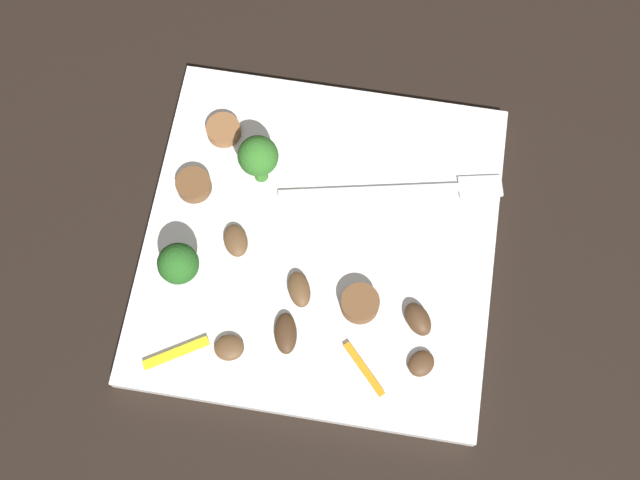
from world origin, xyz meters
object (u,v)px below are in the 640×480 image
Objects in this scene: sausage_slice_1 at (223,130)px; mushroom_0 at (421,364)px; plate at (320,243)px; broccoli_floret_1 at (258,157)px; mushroom_4 at (286,333)px; mushroom_1 at (418,319)px; pepper_strip_0 at (176,353)px; mushroom_3 at (229,348)px; sausage_slice_2 at (194,185)px; mushroom_5 at (236,240)px; fork at (408,189)px; mushroom_2 at (299,289)px; sausage_slice_0 at (360,304)px; broccoli_floret_0 at (178,264)px; pepper_strip_1 at (364,369)px.

sausage_slice_1 is 0.25m from mushroom_0.
broccoli_floret_1 is at bearing 140.13° from plate.
mushroom_4 is at bearing 176.55° from mushroom_0.
mushroom_1 reaches higher than pepper_strip_0.
plate is at bearing 61.05° from mushroom_3.
pepper_strip_0 is (0.01, -0.13, -0.00)m from sausage_slice_2.
mushroom_3 is (0.05, -0.12, -0.00)m from sausage_slice_2.
plate is at bearing 136.58° from mushroom_0.
plate is at bearing 10.92° from mushroom_5.
mushroom_4 is (-0.08, -0.13, 0.00)m from fork.
mushroom_2 is 1.05× the size of mushroom_5.
mushroom_1 is 0.10m from mushroom_4.
mushroom_4 is (0.04, -0.13, -0.03)m from broccoli_floret_1.
mushroom_0 reaches higher than pepper_strip_0.
sausage_slice_0 is 0.93× the size of mushroom_4.
sausage_slice_2 is (-0.01, 0.07, -0.02)m from broccoli_floret_0.
broccoli_floret_0 is 0.14m from sausage_slice_0.
mushroom_4 is at bearing -164.83° from mushroom_1.
mushroom_5 reaches higher than plate.
plate is 10.02× the size of mushroom_5.
sausage_slice_1 is 0.10m from mushroom_5.
mushroom_2 is 0.56× the size of pepper_strip_0.
sausage_slice_2 reaches higher than mushroom_5.
mushroom_0 is at bearing -35.85° from sausage_slice_0.
sausage_slice_2 is at bearing 176.82° from fork.
mushroom_5 is (0.03, -0.09, -0.00)m from sausage_slice_1.
mushroom_1 is (0.14, -0.10, -0.03)m from broccoli_floret_1.
sausage_slice_2 is at bearing 141.53° from pepper_strip_1.
sausage_slice_1 is at bearing 116.72° from mushroom_4.
pepper_strip_0 is at bearing -162.98° from mushroom_1.
pepper_strip_1 is at bearing -53.74° from broccoli_floret_1.
mushroom_2 is (0.08, -0.12, -0.00)m from sausage_slice_1.
mushroom_2 reaches higher than fork.
broccoli_floret_0 is 0.10m from broccoli_floret_1.
pepper_strip_0 and pepper_strip_1 have the same top height.
sausage_slice_2 is (-0.17, -0.03, 0.00)m from fork.
mushroom_2 is (-0.09, 0.01, -0.00)m from mushroom_1.
plate is 0.08m from mushroom_4.
mushroom_2 is 0.08m from pepper_strip_1.
mushroom_1 reaches higher than mushroom_2.
sausage_slice_1 is 1.23× the size of mushroom_3.
sausage_slice_1 and sausage_slice_2 have the same top height.
mushroom_5 is at bearing -98.90° from broccoli_floret_1.
sausage_slice_1 is 0.05m from sausage_slice_2.
mushroom_0 reaches higher than plate.
broccoli_floret_0 reaches higher than mushroom_2.
sausage_slice_1 is at bearing 90.35° from pepper_strip_0.
mushroom_3 is at bearing -66.65° from sausage_slice_2.
plate is at bearing 49.17° from pepper_strip_0.
broccoli_floret_1 is 0.11m from mushroom_2.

